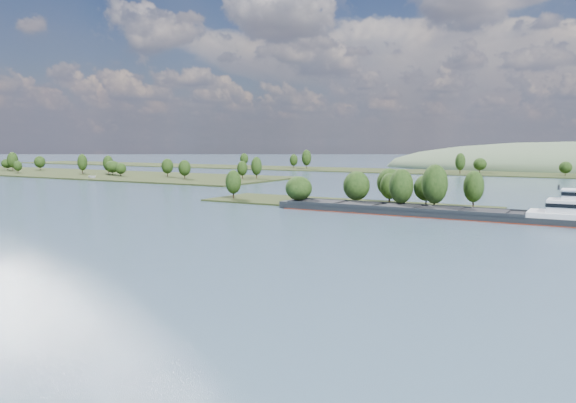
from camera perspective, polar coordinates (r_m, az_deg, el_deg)
The scene contains 6 objects.
ground at distance 139.84m, azimuth -4.33°, elevation -2.68°, with size 1800.00×1800.00×0.00m, color #385061.
tree_island at distance 187.41m, azimuth 7.99°, elevation 0.84°, with size 100.00×32.84×15.28m.
left_bank at distance 398.99m, azimuth -20.54°, elevation 2.74°, with size 300.00×80.00×14.93m.
back_shoreline at distance 400.74m, azimuth 19.86°, elevation 2.75°, with size 900.00×60.00×16.11m.
cargo_barge at distance 165.95m, azimuth 16.17°, elevation -0.98°, with size 93.40×11.85×12.62m.
motorboat at distance 341.43m, azimuth -19.27°, elevation 2.34°, with size 2.31×6.15×2.38m, color silver.
Camera 1 is at (77.52, 5.55, 21.13)m, focal length 35.00 mm.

